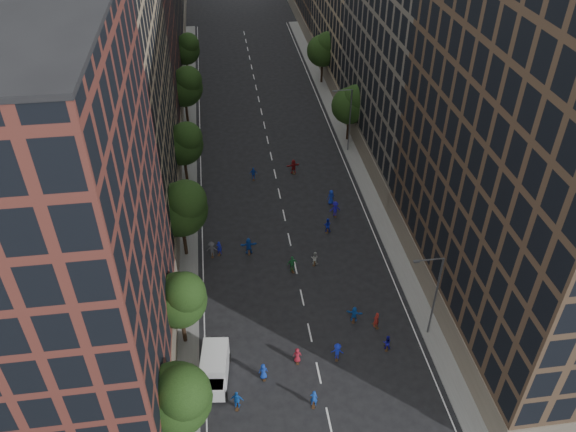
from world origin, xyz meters
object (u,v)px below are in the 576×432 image
object	(u,v)px
streetlamp_near	(434,292)
streetlamp_far	(348,117)
skater_2	(387,343)
skater_1	(314,398)
skater_0	(263,372)
cargo_van	(215,369)

from	to	relation	value
streetlamp_near	streetlamp_far	size ratio (longest dim) A/B	1.00
streetlamp_far	skater_2	size ratio (longest dim) A/B	6.06
skater_1	streetlamp_far	bearing A→B (deg)	-93.40
skater_1	skater_2	world-z (taller)	skater_1
streetlamp_near	skater_2	bearing A→B (deg)	-163.02
streetlamp_far	skater_0	bearing A→B (deg)	-112.76
skater_0	skater_1	xyz separation A→B (m)	(3.71, -3.15, 0.05)
streetlamp_far	skater_2	xyz separation A→B (m)	(-3.98, -34.22, -4.42)
cargo_van	skater_0	size ratio (longest dim) A/B	3.16
skater_0	skater_2	bearing A→B (deg)	-178.49
skater_0	streetlamp_near	bearing A→B (deg)	-176.18
skater_2	skater_0	bearing A→B (deg)	22.11
cargo_van	skater_1	world-z (taller)	cargo_van
streetlamp_near	skater_2	distance (m)	6.07
streetlamp_far	cargo_van	world-z (taller)	streetlamp_far
streetlamp_near	cargo_van	distance (m)	19.56
cargo_van	skater_1	size ratio (longest dim) A/B	2.98
streetlamp_far	skater_1	distance (m)	40.85
streetlamp_near	skater_2	world-z (taller)	streetlamp_near
cargo_van	skater_2	bearing A→B (deg)	11.66
streetlamp_far	skater_0	world-z (taller)	streetlamp_far
streetlamp_near	streetlamp_far	xyz separation A→B (m)	(0.00, 33.00, 0.00)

